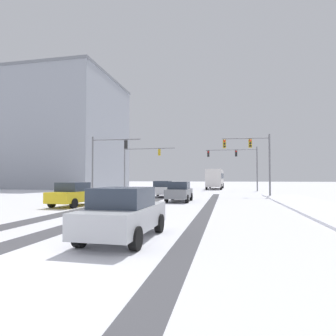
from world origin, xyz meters
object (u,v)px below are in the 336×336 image
object	(u,v)px
traffic_signal_far_right	(238,159)
car_grey_second	(179,191)
traffic_signal_near_right	(253,152)
car_silver_fourth	(124,213)
traffic_signal_far_left	(139,160)
office_building_far_left_block	(54,134)
car_yellow_cab_third	(74,194)
bus_oncoming	(215,178)
car_white_lead	(163,189)
traffic_signal_near_left	(105,155)

from	to	relation	value
traffic_signal_far_right	car_grey_second	bearing A→B (deg)	-105.69
traffic_signal_near_right	car_silver_fourth	xyz separation A→B (m)	(-5.94, -22.10, -3.78)
traffic_signal_far_left	office_building_far_left_block	world-z (taller)	office_building_far_left_block
car_yellow_cab_third	bus_oncoming	distance (m)	33.98
traffic_signal_near_right	car_silver_fourth	bearing A→B (deg)	-105.04
car_white_lead	car_yellow_cab_third	xyz separation A→B (m)	(-3.83, -10.53, 0.00)
traffic_signal_far_right	car_yellow_cab_third	xyz separation A→B (m)	(-11.99, -25.08, -3.89)
traffic_signal_near_right	car_yellow_cab_third	size ratio (longest dim) A/B	1.55
traffic_signal_far_right	traffic_signal_far_left	bearing A→B (deg)	-164.19
traffic_signal_near_right	car_white_lead	size ratio (longest dim) A/B	1.57
car_grey_second	car_silver_fourth	xyz separation A→B (m)	(0.60, -14.29, 0.00)
car_white_lead	car_silver_fourth	distance (m)	19.86
traffic_signal_far_left	traffic_signal_near_right	distance (m)	17.08
traffic_signal_near_right	traffic_signal_near_left	distance (m)	15.85
traffic_signal_far_right	bus_oncoming	bearing A→B (deg)	115.13
traffic_signal_far_left	traffic_signal_near_right	bearing A→B (deg)	-28.10
office_building_far_left_block	traffic_signal_far_right	bearing A→B (deg)	-13.65
bus_oncoming	car_silver_fourth	bearing A→B (deg)	-91.76
car_grey_second	office_building_far_left_block	size ratio (longest dim) A/B	0.16
traffic_signal_near_left	car_silver_fourth	world-z (taller)	traffic_signal_near_left
traffic_signal_far_right	traffic_signal_near_left	size ratio (longest dim) A/B	1.15
car_white_lead	car_grey_second	distance (m)	5.91
traffic_signal_far_right	car_yellow_cab_third	size ratio (longest dim) A/B	1.79
office_building_far_left_block	traffic_signal_near_left	bearing A→B (deg)	-46.53
traffic_signal_far_right	traffic_signal_near_right	bearing A→B (deg)	-85.40
traffic_signal_near_right	car_grey_second	world-z (taller)	traffic_signal_near_right
bus_oncoming	office_building_far_left_block	distance (m)	33.80
traffic_signal_near_left	car_silver_fourth	distance (m)	22.80
traffic_signal_near_right	car_grey_second	distance (m)	10.87
car_yellow_cab_third	car_grey_second	bearing A→B (deg)	39.14
traffic_signal_near_left	car_grey_second	xyz separation A→B (m)	(9.20, -5.99, -3.58)
traffic_signal_far_left	car_grey_second	xyz separation A→B (m)	(8.53, -15.86, -3.70)
traffic_signal_far_left	car_grey_second	size ratio (longest dim) A/B	1.85
car_grey_second	car_yellow_cab_third	world-z (taller)	same
traffic_signal_far_right	office_building_far_left_block	distance (m)	37.84
traffic_signal_far_left	traffic_signal_near_right	xyz separation A→B (m)	(15.07, -8.05, 0.08)
car_white_lead	car_silver_fourth	bearing A→B (deg)	-80.77
traffic_signal_near_right	office_building_far_left_block	world-z (taller)	office_building_far_left_block
traffic_signal_far_left	office_building_far_left_block	bearing A→B (deg)	150.00
traffic_signal_near_left	car_yellow_cab_third	distance (m)	12.09
traffic_signal_near_left	office_building_far_left_block	size ratio (longest dim) A/B	0.26
traffic_signal_far_left	car_yellow_cab_third	distance (m)	21.51
traffic_signal_far_left	traffic_signal_near_left	distance (m)	9.90
traffic_signal_far_left	car_yellow_cab_third	xyz separation A→B (m)	(2.11, -21.08, -3.70)
car_yellow_cab_third	bus_oncoming	size ratio (longest dim) A/B	0.38
traffic_signal_near_left	traffic_signal_far_right	bearing A→B (deg)	43.19
traffic_signal_far_left	traffic_signal_near_right	world-z (taller)	same
traffic_signal_near_left	bus_oncoming	distance (m)	24.51
traffic_signal_near_right	car_grey_second	xyz separation A→B (m)	(-6.54, -7.82, -3.78)
car_white_lead	car_silver_fourth	xyz separation A→B (m)	(3.19, -19.60, 0.00)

